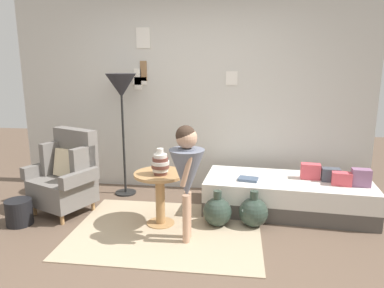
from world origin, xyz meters
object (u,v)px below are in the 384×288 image
(book_on_daybed, at_px, (248,179))
(daybed, at_px, (287,195))
(demijohn_far, at_px, (253,212))
(magazine_basket, at_px, (19,212))
(armchair, at_px, (67,175))
(person_child, at_px, (187,168))
(vase_striped, at_px, (160,164))
(demijohn_near, at_px, (217,211))
(floor_lamp, at_px, (121,91))
(side_table, at_px, (160,188))

(book_on_daybed, bearing_deg, daybed, 12.89)
(demijohn_far, bearing_deg, magazine_basket, -173.45)
(armchair, height_order, person_child, person_child)
(vase_striped, height_order, demijohn_near, vase_striped)
(vase_striped, distance_m, book_on_daybed, 1.08)
(armchair, bearing_deg, person_child, -20.13)
(floor_lamp, relative_size, demijohn_near, 4.03)
(daybed, distance_m, floor_lamp, 2.42)
(magazine_basket, bearing_deg, side_table, 7.62)
(floor_lamp, distance_m, demijohn_far, 2.22)
(person_child, height_order, demijohn_near, person_child)
(vase_striped, relative_size, floor_lamp, 0.18)
(vase_striped, bearing_deg, daybed, 23.21)
(demijohn_near, bearing_deg, book_on_daybed, 49.43)
(daybed, relative_size, floor_lamp, 1.23)
(vase_striped, relative_size, book_on_daybed, 1.27)
(side_table, bearing_deg, armchair, 169.20)
(person_child, height_order, book_on_daybed, person_child)
(person_child, xyz_separation_m, demijohn_near, (0.27, 0.38, -0.59))
(person_child, bearing_deg, demijohn_far, 32.08)
(daybed, bearing_deg, armchair, -172.92)
(armchair, bearing_deg, floor_lamp, 53.14)
(side_table, height_order, demijohn_far, side_table)
(book_on_daybed, bearing_deg, person_child, -128.27)
(person_child, bearing_deg, side_table, 135.88)
(demijohn_far, bearing_deg, demijohn_near, -174.95)
(armchair, relative_size, daybed, 0.50)
(daybed, height_order, vase_striped, vase_striped)
(vase_striped, bearing_deg, magazine_basket, -174.38)
(armchair, height_order, floor_lamp, floor_lamp)
(demijohn_far, bearing_deg, book_on_daybed, 99.48)
(armchair, xyz_separation_m, magazine_basket, (-0.36, -0.43, -0.30))
(side_table, distance_m, demijohn_near, 0.67)
(vase_striped, distance_m, demijohn_far, 1.13)
(floor_lamp, relative_size, demijohn_far, 4.00)
(daybed, xyz_separation_m, demijohn_near, (-0.79, -0.49, -0.04))
(floor_lamp, bearing_deg, book_on_daybed, -15.16)
(side_table, xyz_separation_m, demijohn_far, (1.00, 0.09, -0.25))
(side_table, distance_m, demijohn_far, 1.04)
(person_child, relative_size, magazine_basket, 4.15)
(side_table, xyz_separation_m, floor_lamp, (-0.68, 0.88, 0.97))
(armchair, xyz_separation_m, floor_lamp, (0.49, 0.65, 0.94))
(demijohn_near, bearing_deg, armchair, 174.52)
(book_on_daybed, relative_size, magazine_basket, 0.79)
(person_child, relative_size, demijohn_far, 2.91)
(demijohn_far, bearing_deg, person_child, -147.92)
(vase_striped, relative_size, person_child, 0.24)
(demijohn_near, xyz_separation_m, demijohn_far, (0.39, 0.03, 0.00))
(person_child, bearing_deg, magazine_basket, 176.16)
(daybed, relative_size, side_table, 3.34)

